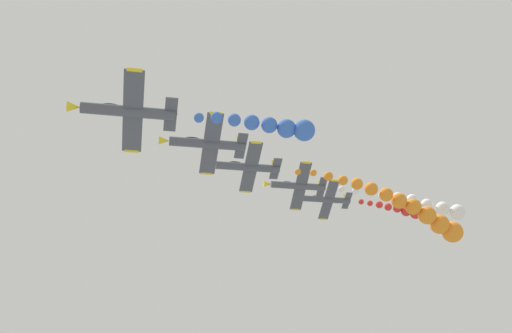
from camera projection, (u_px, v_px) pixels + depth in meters
name	position (u px, v px, depth m)	size (l,w,h in m)	color
airplane_lead	(127.00, 111.00, 53.59)	(8.30, 10.35, 5.37)	#474C56
smoke_trail_lead	(275.00, 126.00, 55.55)	(2.40, 12.11, 2.62)	blue
airplane_left_inner	(206.00, 144.00, 65.59)	(8.62, 10.35, 4.78)	#474C56
airplane_right_inner	(247.00, 167.00, 77.76)	(8.60, 10.35, 4.83)	#474C56
smoke_trail_right_inner	(418.00, 213.00, 82.80)	(5.48, 26.88, 8.91)	orange
airplane_left_outer	(297.00, 186.00, 90.22)	(7.81, 10.35, 6.10)	#474C56
smoke_trail_left_outer	(426.00, 205.00, 91.72)	(4.24, 20.70, 5.39)	white
airplane_right_outer	(325.00, 199.00, 102.49)	(8.18, 10.35, 5.56)	#474C56
smoke_trail_right_outer	(408.00, 212.00, 104.40)	(2.56, 13.91, 4.16)	red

